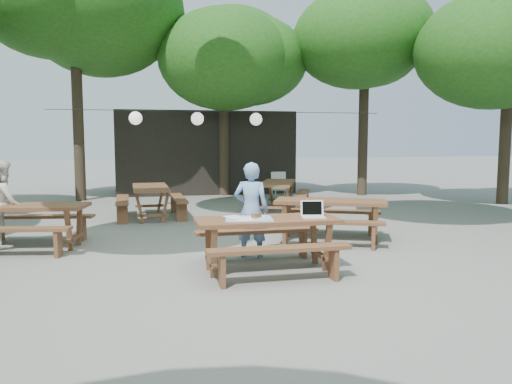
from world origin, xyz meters
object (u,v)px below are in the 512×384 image
Objects in this scene: main_picnic_table at (267,244)px; plastic_chair at (280,194)px; woman at (251,210)px; picnic_table_nw at (26,226)px; second_person at (3,203)px.

plastic_chair reaches higher than main_picnic_table.
plastic_chair is at bearing -87.08° from woman.
second_person is at bearing 157.09° from picnic_table_nw.
woman is (3.60, -1.47, 0.37)m from picnic_table_nw.
second_person is at bearing -143.37° from plastic_chair.
picnic_table_nw is 3.91m from woman.
woman is 6.82m from plastic_chair.
picnic_table_nw is 1.43× the size of woman.
second_person is (-4.01, 1.75, 0.00)m from woman.
picnic_table_nw is 1.43× the size of second_person.
main_picnic_table is at bearing -21.89° from picnic_table_nw.
second_person is 7.84m from plastic_chair.
main_picnic_table is 4.82m from second_person.
picnic_table_nw is at bearing -139.89° from plastic_chair.
woman reaches higher than picnic_table_nw.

